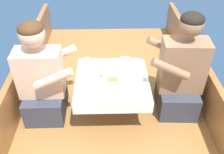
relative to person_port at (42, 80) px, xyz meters
The scene contains 19 objects.
ground_plane 0.99m from the person_port, ahead, with size 60.00×60.00×0.00m, color navy.
boat_deck 0.86m from the person_port, ahead, with size 1.90×3.46×0.36m, color #9E6B38.
gunwale_port 0.35m from the person_port, 169.24° to the left, with size 0.06×3.46×0.42m, color #936033.
gunwale_starboard 1.56m from the person_port, ahead, with size 0.06×3.46×0.42m, color #936033.
cockpit_table 0.63m from the person_port, ahead, with size 0.66×0.68×0.40m.
person_port is the anchor object (origin of this frame).
person_starboard 1.26m from the person_port, ahead, with size 0.54×0.46×1.01m.
plate_sandwich 0.64m from the person_port, ahead, with size 0.21×0.21×0.01m.
plate_bread 0.58m from the person_port, 16.83° to the left, with size 0.17×0.17×0.01m.
sandwich 0.64m from the person_port, ahead, with size 0.11×0.08×0.05m.
bowl_port_near 0.81m from the person_port, 18.14° to the left, with size 0.13×0.13×0.04m.
bowl_starboard_near 0.45m from the person_port, 18.19° to the right, with size 0.14×0.14×0.04m.
bowl_center_far 0.79m from the person_port, 17.78° to the right, with size 0.14×0.14×0.04m.
coffee_cup_port 0.87m from the person_port, ahead, with size 0.10×0.07×0.06m.
coffee_cup_starboard 0.46m from the person_port, 31.08° to the left, with size 0.10×0.07×0.06m.
tin_can 0.70m from the person_port, ahead, with size 0.07×0.07×0.05m.
utensil_fork_starboard 0.49m from the person_port, ahead, with size 0.14×0.13×0.00m.
utensil_spoon_center 0.61m from the person_port, ahead, with size 0.15×0.10×0.01m.
utensil_spoon_starboard 0.48m from the person_port, 22.34° to the left, with size 0.04×0.17×0.01m.
Camera 1 is at (-0.05, -1.84, 2.15)m, focal length 40.00 mm.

